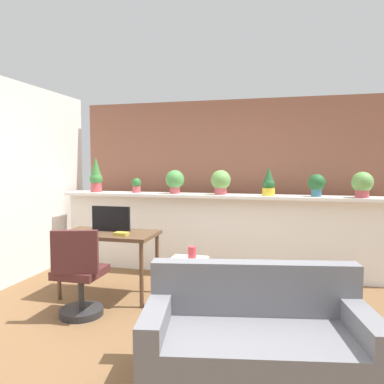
{
  "coord_description": "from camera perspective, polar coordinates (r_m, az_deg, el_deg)",
  "views": [
    {
      "loc": [
        0.85,
        -3.05,
        1.55
      ],
      "look_at": [
        -0.14,
        0.91,
        1.23
      ],
      "focal_mm": 34.72,
      "sensor_mm": 36.0,
      "label": 1
    }
  ],
  "objects": [
    {
      "name": "ground_plane",
      "position": [
        3.53,
        -1.48,
        -21.6
      ],
      "size": [
        12.0,
        12.0,
        0.0
      ],
      "primitive_type": "plane",
      "color": "brown"
    },
    {
      "name": "divider_wall",
      "position": [
        5.22,
        4.44,
        -6.7
      ],
      "size": [
        4.59,
        0.16,
        1.08
      ],
      "primitive_type": "cube",
      "color": "white",
      "rests_on": "ground"
    },
    {
      "name": "plant_shelf",
      "position": [
        5.1,
        4.4,
        -0.61
      ],
      "size": [
        4.59,
        0.4,
        0.04
      ],
      "primitive_type": "cube",
      "color": "white",
      "rests_on": "divider_wall"
    },
    {
      "name": "brick_wall_behind",
      "position": [
        5.72,
        5.49,
        1.44
      ],
      "size": [
        4.59,
        0.1,
        2.5
      ],
      "primitive_type": "cube",
      "color": "#935B47",
      "rests_on": "ground"
    },
    {
      "name": "potted_plant_0",
      "position": [
        5.68,
        -14.54,
        2.46
      ],
      "size": [
        0.19,
        0.19,
        0.52
      ],
      "color": "#B7474C",
      "rests_on": "plant_shelf"
    },
    {
      "name": "potted_plant_1",
      "position": [
        5.46,
        -8.51,
        1.08
      ],
      "size": [
        0.14,
        0.14,
        0.21
      ],
      "color": "#B7474C",
      "rests_on": "plant_shelf"
    },
    {
      "name": "potted_plant_2",
      "position": [
        5.25,
        -2.65,
        1.8
      ],
      "size": [
        0.26,
        0.26,
        0.33
      ],
      "color": "#B7474C",
      "rests_on": "plant_shelf"
    },
    {
      "name": "potted_plant_3",
      "position": [
        5.1,
        4.44,
        1.66
      ],
      "size": [
        0.27,
        0.27,
        0.34
      ],
      "color": "#B7474C",
      "rests_on": "plant_shelf"
    },
    {
      "name": "potted_plant_4",
      "position": [
        5.0,
        11.68,
        1.38
      ],
      "size": [
        0.16,
        0.16,
        0.38
      ],
      "color": "gold",
      "rests_on": "plant_shelf"
    },
    {
      "name": "potted_plant_5",
      "position": [
        5.03,
        18.59,
        1.19
      ],
      "size": [
        0.22,
        0.22,
        0.29
      ],
      "color": "#386B84",
      "rests_on": "plant_shelf"
    },
    {
      "name": "potted_plant_6",
      "position": [
        5.07,
        24.7,
        1.18
      ],
      "size": [
        0.26,
        0.26,
        0.32
      ],
      "color": "#B7474C",
      "rests_on": "plant_shelf"
    },
    {
      "name": "desk",
      "position": [
        4.44,
        -12.64,
        -7.13
      ],
      "size": [
        1.1,
        0.6,
        0.75
      ],
      "color": "brown",
      "rests_on": "ground"
    },
    {
      "name": "tv_monitor",
      "position": [
        4.47,
        -12.33,
        -4.03
      ],
      "size": [
        0.47,
        0.04,
        0.29
      ],
      "primitive_type": "cube",
      "color": "black",
      "rests_on": "desk"
    },
    {
      "name": "office_chair",
      "position": [
        3.97,
        -16.93,
        -12.74
      ],
      "size": [
        0.49,
        0.5,
        0.91
      ],
      "color": "#262628",
      "rests_on": "ground"
    },
    {
      "name": "side_cube_shelf",
      "position": [
        4.18,
        -0.68,
        -13.64
      ],
      "size": [
        0.4,
        0.41,
        0.5
      ],
      "color": "silver",
      "rests_on": "ground"
    },
    {
      "name": "vase_on_shelf",
      "position": [
        4.1,
        0.0,
        -9.35
      ],
      "size": [
        0.09,
        0.09,
        0.14
      ],
      "primitive_type": "cylinder",
      "color": "#CC3D47",
      "rests_on": "side_cube_shelf"
    },
    {
      "name": "book_on_desk",
      "position": [
        4.2,
        -10.78,
        -6.33
      ],
      "size": [
        0.15,
        0.12,
        0.04
      ],
      "primitive_type": "cube",
      "color": "gold",
      "rests_on": "desk"
    },
    {
      "name": "couch",
      "position": [
        2.85,
        9.94,
        -21.99
      ],
      "size": [
        1.67,
        1.03,
        0.8
      ],
      "color": "slate",
      "rests_on": "ground"
    }
  ]
}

